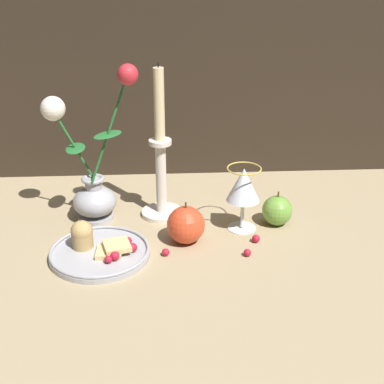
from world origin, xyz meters
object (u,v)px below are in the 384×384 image
vase (91,179)px  apple_beside_vase (277,210)px  candlestick (161,167)px  plate_with_pastries (98,249)px  apple_near_glass (186,225)px  wine_glass (244,187)px

vase → apple_beside_vase: bearing=-6.6°
candlestick → plate_with_pastries: bearing=-126.8°
plate_with_pastries → apple_beside_vase: apple_beside_vase is taller
candlestick → apple_near_glass: bearing=-68.7°
vase → plate_with_pastries: 0.18m
plate_with_pastries → wine_glass: size_ratio=1.40×
vase → apple_beside_vase: 0.41m
plate_with_pastries → apple_beside_vase: 0.39m
candlestick → apple_beside_vase: candlestick is taller
candlestick → apple_near_glass: candlestick is taller
wine_glass → candlestick: size_ratio=0.41×
plate_with_pastries → candlestick: bearing=53.2°
vase → apple_near_glass: size_ratio=3.86×
wine_glass → apple_beside_vase: (0.08, 0.02, -0.06)m
vase → apple_beside_vase: vase is taller
wine_glass → apple_near_glass: (-0.12, -0.05, -0.06)m
vase → wine_glass: 0.33m
wine_glass → apple_beside_vase: wine_glass is taller
candlestick → apple_near_glass: 0.15m
candlestick → apple_beside_vase: size_ratio=4.39×
wine_glass → apple_near_glass: wine_glass is taller
apple_beside_vase → apple_near_glass: bearing=-161.9°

